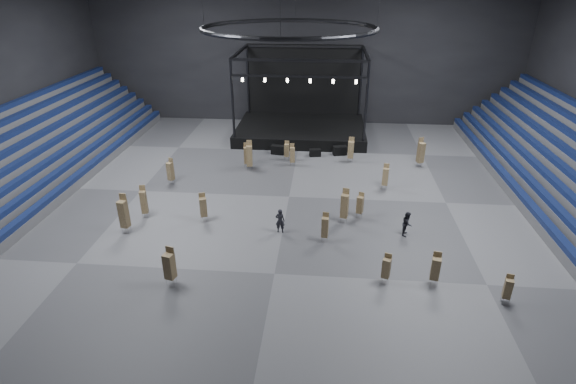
# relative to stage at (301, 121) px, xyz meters

# --- Properties ---
(floor) EXTENTS (50.00, 50.00, 0.00)m
(floor) POSITION_rel_stage_xyz_m (-0.00, -16.24, -1.45)
(floor) COLOR #545457
(floor) RESTS_ON ground
(wall_back) EXTENTS (50.00, 0.20, 18.00)m
(wall_back) POSITION_rel_stage_xyz_m (-0.00, 4.76, 7.55)
(wall_back) COLOR black
(wall_back) RESTS_ON ground
(wall_front) EXTENTS (50.00, 0.20, 18.00)m
(wall_front) POSITION_rel_stage_xyz_m (-0.00, -37.24, 7.55)
(wall_front) COLOR black
(wall_front) RESTS_ON ground
(bleachers_left) EXTENTS (7.20, 40.00, 6.40)m
(bleachers_left) POSITION_rel_stage_xyz_m (-22.94, -16.24, 0.28)
(bleachers_left) COLOR #525255
(bleachers_left) RESTS_ON floor
(stage) EXTENTS (14.00, 10.00, 9.20)m
(stage) POSITION_rel_stage_xyz_m (0.00, 0.00, 0.00)
(stage) COLOR black
(stage) RESTS_ON floor
(truss_ring) EXTENTS (12.30, 12.30, 5.15)m
(truss_ring) POSITION_rel_stage_xyz_m (-0.00, -16.24, 11.55)
(truss_ring) COLOR black
(truss_ring) RESTS_ON ceiling
(flight_case_left) EXTENTS (1.43, 0.89, 0.89)m
(flight_case_left) POSITION_rel_stage_xyz_m (-1.96, -6.67, -1.01)
(flight_case_left) COLOR black
(flight_case_left) RESTS_ON floor
(flight_case_mid) EXTENTS (1.21, 0.77, 0.74)m
(flight_case_mid) POSITION_rel_stage_xyz_m (1.80, -6.97, -1.08)
(flight_case_mid) COLOR black
(flight_case_mid) RESTS_ON floor
(flight_case_right) EXTENTS (1.48, 1.00, 0.90)m
(flight_case_right) POSITION_rel_stage_xyz_m (4.27, -6.36, -1.00)
(flight_case_right) COLOR black
(flight_case_right) RESTS_ON floor
(chair_stack_0) EXTENTS (0.47, 0.47, 1.92)m
(chair_stack_0) POSITION_rel_stage_xyz_m (-0.92, -8.22, -0.41)
(chair_stack_0) COLOR silver
(chair_stack_0) RESTS_ON floor
(chair_stack_1) EXTENTS (0.50, 0.50, 1.79)m
(chair_stack_1) POSITION_rel_stage_xyz_m (12.98, -28.23, -0.49)
(chair_stack_1) COLOR silver
(chair_stack_1) RESTS_ON floor
(chair_stack_2) EXTENTS (0.58, 0.58, 1.90)m
(chair_stack_2) POSITION_rel_stage_xyz_m (6.57, -26.95, -0.43)
(chair_stack_2) COLOR silver
(chair_stack_2) RESTS_ON floor
(chair_stack_3) EXTENTS (0.52, 0.52, 2.54)m
(chair_stack_3) POSITION_rel_stage_xyz_m (-10.38, -20.52, -0.16)
(chair_stack_3) COLOR silver
(chair_stack_3) RESTS_ON floor
(chair_stack_4) EXTENTS (0.55, 0.55, 2.83)m
(chair_stack_4) POSITION_rel_stage_xyz_m (-4.10, -10.97, -0.01)
(chair_stack_4) COLOR silver
(chair_stack_4) RESTS_ON floor
(chair_stack_5) EXTENTS (0.61, 0.61, 2.93)m
(chair_stack_5) POSITION_rel_stage_xyz_m (-10.90, -22.78, 0.05)
(chair_stack_5) COLOR silver
(chair_stack_5) RESTS_ON floor
(chair_stack_6) EXTENTS (0.58, 0.58, 2.38)m
(chair_stack_6) POSITION_rel_stage_xyz_m (-4.47, -10.40, -0.20)
(chair_stack_6) COLOR silver
(chair_stack_6) RESTS_ON floor
(chair_stack_7) EXTENTS (0.64, 0.64, 2.19)m
(chair_stack_7) POSITION_rel_stage_xyz_m (-5.89, -20.69, -0.29)
(chair_stack_7) COLOR silver
(chair_stack_7) RESTS_ON floor
(chair_stack_8) EXTENTS (0.61, 0.61, 2.34)m
(chair_stack_8) POSITION_rel_stage_xyz_m (-10.33, -14.59, -0.24)
(chair_stack_8) COLOR silver
(chair_stack_8) RESTS_ON floor
(chair_stack_9) EXTENTS (0.58, 0.58, 1.99)m
(chair_stack_9) POSITION_rel_stage_xyz_m (5.50, -19.15, -0.39)
(chair_stack_9) COLOR silver
(chair_stack_9) RESTS_ON floor
(chair_stack_10) EXTENTS (0.62, 0.62, 2.65)m
(chair_stack_10) POSITION_rel_stage_xyz_m (4.33, -20.00, -0.08)
(chair_stack_10) COLOR silver
(chair_stack_10) RESTS_ON floor
(chair_stack_11) EXTENTS (0.60, 0.60, 2.48)m
(chair_stack_11) POSITION_rel_stage_xyz_m (5.23, -8.22, -0.14)
(chair_stack_11) COLOR silver
(chair_stack_11) RESTS_ON floor
(chair_stack_12) EXTENTS (0.71, 0.71, 2.83)m
(chair_stack_12) POSITION_rel_stage_xyz_m (11.67, -8.81, 0.00)
(chair_stack_12) COLOR silver
(chair_stack_12) RESTS_ON floor
(chair_stack_13) EXTENTS (0.57, 0.57, 2.26)m
(chair_stack_13) POSITION_rel_stage_xyz_m (7.88, -14.07, -0.26)
(chair_stack_13) COLOR silver
(chair_stack_13) RESTS_ON floor
(chair_stack_14) EXTENTS (0.66, 0.66, 2.45)m
(chair_stack_14) POSITION_rel_stage_xyz_m (-5.88, -28.22, -0.15)
(chair_stack_14) COLOR silver
(chair_stack_14) RESTS_ON floor
(chair_stack_15) EXTENTS (0.49, 0.49, 2.13)m
(chair_stack_15) POSITION_rel_stage_xyz_m (2.96, -22.74, -0.34)
(chair_stack_15) COLOR silver
(chair_stack_15) RESTS_ON floor
(chair_stack_16) EXTENTS (0.50, 0.50, 2.15)m
(chair_stack_16) POSITION_rel_stage_xyz_m (-0.27, -9.55, -0.33)
(chair_stack_16) COLOR silver
(chair_stack_16) RESTS_ON floor
(chair_stack_17) EXTENTS (0.59, 0.59, 2.14)m
(chair_stack_17) POSITION_rel_stage_xyz_m (9.36, -26.92, -0.30)
(chair_stack_17) COLOR silver
(chair_stack_17) RESTS_ON floor
(man_center) EXTENTS (0.69, 0.48, 1.81)m
(man_center) POSITION_rel_stage_xyz_m (-0.16, -21.83, -0.54)
(man_center) COLOR black
(man_center) RESTS_ON floor
(crew_member) EXTENTS (0.87, 1.00, 1.74)m
(crew_member) POSITION_rel_stage_xyz_m (8.61, -21.39, -0.58)
(crew_member) COLOR black
(crew_member) RESTS_ON floor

